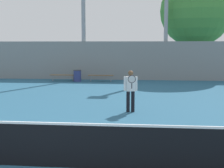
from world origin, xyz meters
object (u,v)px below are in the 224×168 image
at_px(light_pole_near_left, 83,13).
at_px(tree_green_tall, 196,11).
at_px(tennis_player, 131,89).
at_px(light_pole_far_right, 166,8).
at_px(bench_courtside_near, 101,76).
at_px(bench_courtside_far, 63,75).
at_px(tennis_net, 41,144).
at_px(trash_bin, 77,76).

relative_size(light_pole_near_left, tree_green_tall, 1.11).
bearing_deg(tennis_player, light_pole_far_right, 67.98).
xyz_separation_m(bench_courtside_near, bench_courtside_far, (-2.84, 0.00, 0.00)).
bearing_deg(light_pole_near_left, tree_green_tall, 14.27).
height_order(tennis_net, light_pole_near_left, light_pole_near_left).
distance_m(tennis_net, bench_courtside_far, 16.57).
relative_size(tennis_player, tree_green_tall, 0.20).
distance_m(tennis_player, tree_green_tall, 15.46).
xyz_separation_m(tennis_net, light_pole_near_left, (-2.39, 17.66, 4.59)).
xyz_separation_m(tennis_net, bench_courtside_near, (-0.87, 16.15, -0.08)).
height_order(tennis_player, tree_green_tall, tree_green_tall).
relative_size(light_pole_near_left, trash_bin, 10.85).
relative_size(bench_courtside_near, trash_bin, 2.20).
bearing_deg(light_pole_far_right, trash_bin, -164.83).
height_order(tennis_net, bench_courtside_near, tennis_net).
height_order(bench_courtside_far, light_pole_near_left, light_pole_near_left).
bearing_deg(light_pole_far_right, bench_courtside_far, -168.41).
height_order(tennis_player, bench_courtside_far, tennis_player).
bearing_deg(tennis_net, light_pole_far_right, 77.57).
distance_m(light_pole_far_right, tree_green_tall, 3.33).
bearing_deg(light_pole_near_left, tennis_player, -70.77).
xyz_separation_m(bench_courtside_far, tree_green_tall, (10.13, 3.75, 4.94)).
height_order(tennis_net, bench_courtside_far, tennis_net).
distance_m(tennis_net, tennis_player, 6.11).
bearing_deg(bench_courtside_near, tennis_player, -75.89).
distance_m(tennis_net, tree_green_tall, 21.47).
relative_size(tennis_net, tree_green_tall, 1.44).
xyz_separation_m(bench_courtside_far, trash_bin, (1.14, -0.19, -0.01)).
xyz_separation_m(light_pole_near_left, tree_green_tall, (8.81, 2.24, 0.27)).
height_order(tennis_player, light_pole_near_left, light_pole_near_left).
distance_m(tennis_net, trash_bin, 16.17).
relative_size(bench_courtside_far, light_pole_near_left, 0.21).
distance_m(tennis_net, light_pole_far_right, 18.79).
relative_size(tennis_player, trash_bin, 1.98).
distance_m(bench_courtside_near, bench_courtside_far, 2.84).
height_order(tennis_net, trash_bin, tennis_net).
relative_size(tennis_player, light_pole_near_left, 0.18).
bearing_deg(tennis_player, tree_green_tall, 59.92).
relative_size(bench_courtside_far, trash_bin, 2.29).
bearing_deg(bench_courtside_far, tennis_player, -62.19).
height_order(light_pole_far_right, trash_bin, light_pole_far_right).
height_order(tennis_player, trash_bin, tennis_player).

